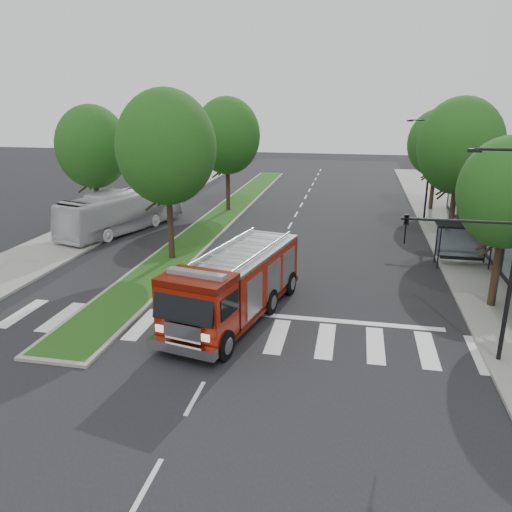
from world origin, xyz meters
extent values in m
plane|color=black|center=(0.00, 0.00, 0.00)|extent=(140.00, 140.00, 0.00)
cube|color=gray|center=(12.50, 10.00, 0.07)|extent=(5.00, 80.00, 0.15)
cube|color=gray|center=(-14.50, 10.00, 0.07)|extent=(5.00, 80.00, 0.15)
cube|color=gray|center=(-6.00, 18.00, 0.07)|extent=(3.00, 50.00, 0.14)
cube|color=#164E18|center=(-6.00, 18.00, 0.14)|extent=(2.60, 49.50, 0.02)
cylinder|color=black|center=(9.80, 7.40, 1.25)|extent=(0.08, 0.08, 2.50)
cylinder|color=black|center=(12.60, 7.40, 1.25)|extent=(0.08, 0.08, 2.50)
cylinder|color=black|center=(9.80, 8.60, 1.25)|extent=(0.08, 0.08, 2.50)
cylinder|color=black|center=(12.60, 8.60, 1.25)|extent=(0.08, 0.08, 2.50)
cube|color=black|center=(11.20, 8.00, 2.55)|extent=(3.20, 1.60, 0.12)
cube|color=#8C99A5|center=(11.20, 8.70, 1.30)|extent=(2.80, 0.04, 1.80)
cube|color=black|center=(11.20, 8.00, 0.55)|extent=(2.40, 0.40, 0.08)
cylinder|color=black|center=(11.50, 2.00, 1.87)|extent=(0.36, 0.36, 3.74)
ellipsoid|color=#13370F|center=(11.50, 2.00, 5.53)|extent=(4.40, 4.40, 5.06)
cylinder|color=black|center=(11.50, 14.00, 2.20)|extent=(0.36, 0.36, 4.40)
ellipsoid|color=#13370F|center=(11.50, 14.00, 6.50)|extent=(5.60, 5.60, 6.44)
cylinder|color=black|center=(11.50, 24.00, 1.98)|extent=(0.36, 0.36, 3.96)
ellipsoid|color=#13370F|center=(11.50, 24.00, 5.85)|extent=(5.00, 5.00, 5.75)
cylinder|color=black|center=(-6.00, 6.00, 2.31)|extent=(0.36, 0.36, 4.62)
ellipsoid|color=#13370F|center=(-6.00, 6.00, 6.83)|extent=(5.80, 5.80, 6.67)
cylinder|color=black|center=(-6.00, 20.00, 2.20)|extent=(0.36, 0.36, 4.40)
ellipsoid|color=#13370F|center=(-6.00, 20.00, 6.50)|extent=(5.60, 5.60, 6.44)
cylinder|color=black|center=(-14.00, 12.00, 2.09)|extent=(0.36, 0.36, 4.18)
ellipsoid|color=#13370F|center=(-14.00, 12.00, 6.17)|extent=(5.20, 5.20, 5.98)
cylinder|color=black|center=(9.60, -3.50, 7.90)|extent=(1.80, 0.10, 0.10)
cube|color=black|center=(8.70, -3.50, 7.85)|extent=(0.45, 0.20, 0.12)
cylinder|color=black|center=(8.50, -3.50, 5.40)|extent=(4.00, 0.10, 0.10)
imported|color=black|center=(6.70, -3.50, 5.00)|extent=(0.18, 0.22, 1.10)
cylinder|color=black|center=(10.50, 20.00, 4.00)|extent=(0.16, 0.16, 8.00)
cylinder|color=black|center=(9.60, 20.00, 7.90)|extent=(1.80, 0.10, 0.10)
cube|color=black|center=(8.70, 20.00, 7.85)|extent=(0.45, 0.20, 0.12)
cube|color=#550D04|center=(-0.16, -1.39, 0.55)|extent=(4.64, 9.60, 0.27)
cube|color=maroon|center=(0.03, -0.53, 1.70)|extent=(4.17, 7.45, 2.20)
cube|color=maroon|center=(-0.88, -4.72, 1.70)|extent=(3.10, 2.51, 2.31)
cube|color=#B2B2B7|center=(0.03, -0.53, 2.86)|extent=(4.17, 7.45, 0.13)
cylinder|color=#B2B2B7|center=(-0.94, -0.32, 3.08)|extent=(1.51, 6.46, 0.11)
cylinder|color=#B2B2B7|center=(1.00, -0.74, 3.08)|extent=(1.51, 6.46, 0.11)
cube|color=silver|center=(-1.15, -5.96, 0.66)|extent=(2.87, 0.98, 0.38)
cube|color=#8C99A5|center=(-0.88, -4.72, 3.19)|extent=(2.44, 0.89, 0.20)
cylinder|color=black|center=(-2.18, -4.78, 0.60)|extent=(0.63, 1.26, 1.21)
cylinder|color=black|center=(0.28, -5.31, 0.60)|extent=(0.63, 1.26, 1.21)
cylinder|color=black|center=(-1.21, -0.27, 0.60)|extent=(0.63, 1.26, 1.21)
cylinder|color=black|center=(1.26, -0.80, 0.60)|extent=(0.63, 1.26, 1.21)
cylinder|color=black|center=(-0.65, 2.31, 0.60)|extent=(0.63, 1.26, 1.21)
cylinder|color=black|center=(1.82, 1.77, 0.60)|extent=(0.63, 1.26, 1.21)
imported|color=silver|center=(-12.00, 11.97, 1.55)|extent=(5.76, 11.41, 3.10)
camera|label=1|loc=(4.81, -21.70, 9.54)|focal=35.00mm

